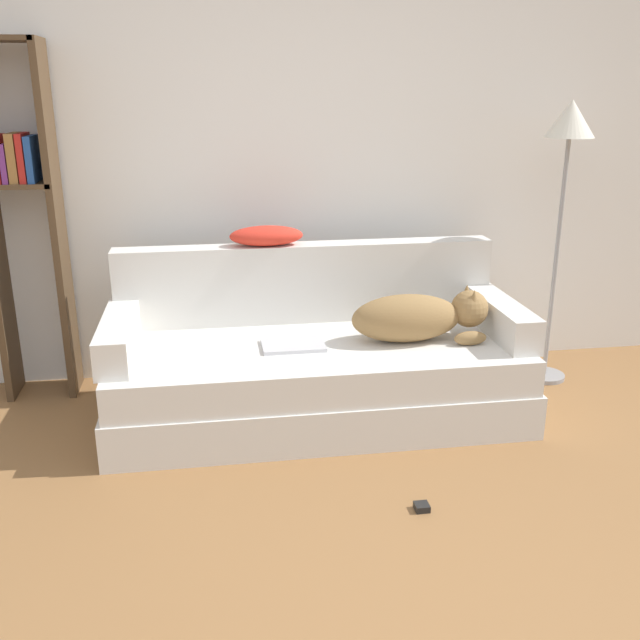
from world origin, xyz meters
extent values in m
plane|color=olive|center=(0.00, 0.00, 0.00)|extent=(20.00, 20.00, 0.00)
cube|color=white|center=(0.00, 2.27, 1.35)|extent=(7.49, 0.06, 2.70)
cube|color=silver|center=(-0.11, 1.56, 0.11)|extent=(2.06, 0.90, 0.22)
cube|color=silver|center=(-0.11, 1.55, 0.31)|extent=(2.02, 0.86, 0.18)
cube|color=silver|center=(-0.11, 1.93, 0.61)|extent=(2.02, 0.15, 0.42)
cube|color=silver|center=(-1.07, 1.55, 0.48)|extent=(0.15, 0.71, 0.17)
cube|color=silver|center=(0.84, 1.55, 0.48)|extent=(0.15, 0.71, 0.17)
ellipsoid|color=olive|center=(0.33, 1.51, 0.52)|extent=(0.55, 0.24, 0.24)
sphere|color=olive|center=(0.65, 1.51, 0.55)|extent=(0.19, 0.19, 0.19)
cone|color=olive|center=(0.65, 1.46, 0.62)|extent=(0.07, 0.07, 0.08)
cone|color=olive|center=(0.65, 1.56, 0.62)|extent=(0.07, 0.07, 0.08)
ellipsoid|color=olive|center=(0.63, 1.40, 0.43)|extent=(0.17, 0.06, 0.07)
cube|color=silver|center=(-0.24, 1.51, 0.41)|extent=(0.31, 0.21, 0.02)
ellipsoid|color=red|center=(-0.32, 1.93, 0.87)|extent=(0.38, 0.17, 0.10)
cube|color=#4C3823|center=(-1.39, 2.09, 0.92)|extent=(0.04, 0.26, 1.84)
cube|color=#4C3823|center=(-1.56, 2.09, 1.83)|extent=(0.34, 0.26, 0.02)
cube|color=#4C3823|center=(-1.56, 2.09, 1.14)|extent=(0.34, 0.26, 0.02)
cube|color=red|center=(-1.63, 2.08, 1.27)|extent=(0.03, 0.20, 0.23)
cube|color=#753384|center=(-1.60, 2.08, 1.25)|extent=(0.03, 0.20, 0.19)
cube|color=olive|center=(-1.56, 2.08, 1.27)|extent=(0.04, 0.20, 0.24)
cube|color=red|center=(-1.51, 2.08, 1.27)|extent=(0.03, 0.20, 0.24)
cube|color=#234C93|center=(-1.47, 2.08, 1.27)|extent=(0.03, 0.20, 0.23)
cylinder|color=gray|center=(1.26, 1.84, 0.01)|extent=(0.23, 0.23, 0.02)
cylinder|color=gray|center=(1.26, 1.84, 0.69)|extent=(0.02, 0.02, 1.33)
cone|color=silver|center=(1.26, 1.84, 1.45)|extent=(0.26, 0.26, 0.19)
cube|color=black|center=(0.17, 0.63, 0.01)|extent=(0.06, 0.06, 0.03)
camera|label=1|loc=(-0.62, -1.74, 1.62)|focal=40.00mm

